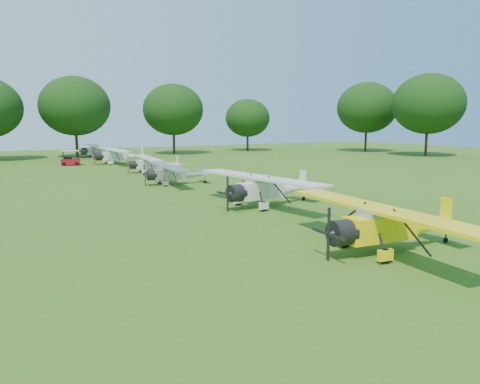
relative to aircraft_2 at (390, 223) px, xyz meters
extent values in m
plane|color=#345715|center=(-0.30, 7.27, -1.34)|extent=(160.00, 160.00, 0.00)
cylinder|color=black|center=(49.13, 38.72, 1.16)|extent=(0.44, 0.44, 4.99)
ellipsoid|color=black|center=(49.13, 38.72, 7.26)|extent=(11.65, 11.65, 9.90)
cylinder|color=black|center=(48.59, 52.25, 1.07)|extent=(0.44, 0.44, 4.81)
ellipsoid|color=black|center=(48.59, 52.25, 6.95)|extent=(11.23, 11.23, 9.55)
cylinder|color=black|center=(30.03, 65.32, 0.51)|extent=(0.44, 0.44, 3.70)
ellipsoid|color=black|center=(30.03, 65.32, 5.03)|extent=(8.63, 8.63, 7.34)
cylinder|color=black|center=(13.97, 63.49, 0.92)|extent=(0.44, 0.44, 4.51)
ellipsoid|color=black|center=(13.97, 63.49, 6.43)|extent=(10.52, 10.52, 8.94)
cylinder|color=black|center=(-2.43, 64.01, 1.03)|extent=(0.44, 0.44, 4.74)
ellipsoid|color=black|center=(-2.43, 64.01, 6.82)|extent=(11.05, 11.05, 9.39)
cube|color=yellow|center=(-0.54, 0.04, -0.19)|extent=(3.55, 1.28, 1.14)
cone|color=yellow|center=(2.39, -0.17, -0.36)|extent=(3.11, 1.19, 0.98)
cube|color=#8CA5B2|center=(-0.65, 0.05, 0.41)|extent=(1.81, 1.12, 0.60)
cylinder|color=black|center=(-2.61, 0.18, -0.19)|extent=(1.06, 1.20, 1.13)
cube|color=black|center=(-3.32, 0.23, -0.19)|extent=(0.07, 0.14, 2.29)
cube|color=yellow|center=(-0.65, 0.05, 0.68)|extent=(2.39, 11.64, 0.15)
cube|color=yellow|center=(3.48, -0.24, 0.19)|extent=(0.15, 0.61, 1.42)
cube|color=yellow|center=(3.37, -0.24, -0.30)|extent=(1.14, 3.11, 0.10)
cylinder|color=black|center=(-1.51, -1.26, -1.01)|extent=(0.66, 0.22, 0.65)
cylinder|color=black|center=(-1.32, 1.46, -1.01)|extent=(0.66, 0.22, 0.65)
cylinder|color=black|center=(3.59, -0.25, -1.21)|extent=(0.27, 0.11, 0.26)
cube|color=silver|center=(0.71, 12.32, -0.18)|extent=(3.66, 1.58, 1.16)
cone|color=silver|center=(3.65, 12.78, -0.34)|extent=(3.21, 1.46, 0.99)
cube|color=#8CA5B2|center=(0.60, 12.30, 0.43)|extent=(1.90, 1.28, 0.61)
cylinder|color=black|center=(-1.37, 12.00, -0.18)|extent=(1.16, 1.29, 1.15)
cube|color=black|center=(-2.08, 11.88, -0.18)|extent=(0.09, 0.14, 2.32)
cube|color=silver|center=(0.60, 12.30, 0.71)|extent=(3.39, 11.82, 0.15)
cube|color=silver|center=(4.75, 12.95, 0.21)|extent=(0.20, 0.62, 1.44)
cube|color=silver|center=(4.64, 12.94, -0.29)|extent=(1.41, 3.20, 0.10)
cylinder|color=black|center=(0.05, 10.82, -1.01)|extent=(0.68, 0.28, 0.66)
cylinder|color=black|center=(-0.38, 13.55, -1.01)|extent=(0.68, 0.28, 0.66)
cylinder|color=black|center=(4.86, 12.97, -1.21)|extent=(0.28, 0.13, 0.27)
cube|color=#BBBBC0|center=(-0.77, 26.06, -0.39)|extent=(2.96, 1.11, 0.95)
cone|color=#BBBBC0|center=(1.66, 25.84, -0.52)|extent=(2.59, 1.03, 0.81)
cube|color=#8CA5B2|center=(-0.86, 26.06, 0.11)|extent=(1.51, 0.95, 0.50)
cylinder|color=black|center=(-2.48, 26.20, -0.39)|extent=(0.89, 1.01, 0.94)
cube|color=black|center=(-3.07, 26.25, -0.39)|extent=(0.06, 0.11, 1.90)
cube|color=#BBBBC0|center=(-0.86, 26.06, 0.34)|extent=(2.13, 9.67, 0.13)
cube|color=#BBBBC0|center=(2.57, 25.77, -0.07)|extent=(0.13, 0.50, 1.18)
cube|color=#BBBBC0|center=(2.47, 25.77, -0.48)|extent=(0.98, 2.59, 0.08)
cylinder|color=black|center=(-1.59, 24.99, -1.07)|extent=(0.55, 0.19, 0.54)
cylinder|color=black|center=(-1.39, 27.24, -1.07)|extent=(0.55, 0.19, 0.54)
cylinder|color=black|center=(2.66, 25.76, -1.23)|extent=(0.22, 0.09, 0.22)
cube|color=silver|center=(0.66, 36.75, -0.38)|extent=(2.99, 1.16, 0.96)
cone|color=silver|center=(3.11, 36.49, -0.52)|extent=(2.62, 1.08, 0.82)
cube|color=#8CA5B2|center=(0.57, 36.76, 0.12)|extent=(1.54, 0.99, 0.50)
cylinder|color=black|center=(-1.06, 36.93, -0.38)|extent=(0.91, 1.03, 0.95)
cube|color=black|center=(-1.65, 36.99, -0.38)|extent=(0.07, 0.11, 1.91)
cube|color=silver|center=(0.57, 36.76, 0.35)|extent=(2.32, 9.74, 0.13)
cube|color=silver|center=(4.01, 36.40, -0.06)|extent=(0.14, 0.51, 1.18)
cube|color=silver|center=(3.92, 36.41, -0.47)|extent=(1.04, 2.62, 0.08)
cylinder|color=black|center=(-0.18, 35.69, -1.06)|extent=(0.56, 0.20, 0.55)
cylinder|color=black|center=(0.05, 37.96, -1.06)|extent=(0.56, 0.20, 0.55)
cylinder|color=black|center=(4.10, 36.39, -1.23)|extent=(0.23, 0.10, 0.22)
cube|color=silver|center=(-0.11, 49.34, -0.22)|extent=(3.43, 1.10, 1.12)
cone|color=silver|center=(2.76, 49.41, -0.38)|extent=(3.00, 1.03, 0.96)
cube|color=#8CA5B2|center=(-0.22, 49.33, 0.36)|extent=(1.73, 1.02, 0.58)
cylinder|color=black|center=(-2.13, 49.28, -0.22)|extent=(0.99, 1.13, 1.11)
cube|color=black|center=(-2.82, 49.27, -0.22)|extent=(0.07, 0.13, 2.23)
cube|color=silver|center=(-0.22, 49.33, 0.63)|extent=(1.83, 11.31, 0.15)
cube|color=silver|center=(3.82, 49.44, 0.15)|extent=(0.12, 0.59, 1.38)
cube|color=silver|center=(3.72, 49.44, -0.33)|extent=(0.98, 3.00, 0.10)
cylinder|color=black|center=(-0.93, 47.99, -1.02)|extent=(0.64, 0.19, 0.64)
cylinder|color=black|center=(-1.00, 50.64, -1.02)|extent=(0.64, 0.19, 0.64)
cylinder|color=black|center=(3.93, 49.44, -1.21)|extent=(0.26, 0.09, 0.26)
cube|color=#BBBBC0|center=(0.26, 61.91, -0.26)|extent=(3.30, 1.05, 1.08)
cone|color=#BBBBC0|center=(3.03, 61.98, -0.41)|extent=(2.89, 0.99, 0.92)
cube|color=#8CA5B2|center=(0.16, 61.91, 0.30)|extent=(1.66, 0.98, 0.56)
cylinder|color=black|center=(-1.69, 61.87, -0.26)|extent=(0.95, 1.09, 1.07)
cube|color=black|center=(-2.35, 61.85, -0.26)|extent=(0.06, 0.12, 2.15)
cube|color=#BBBBC0|center=(0.16, 61.91, 0.56)|extent=(1.74, 10.90, 0.14)
cube|color=#BBBBC0|center=(4.05, 62.00, 0.10)|extent=(0.12, 0.57, 1.33)
cube|color=#BBBBC0|center=(3.95, 62.00, -0.36)|extent=(0.94, 2.89, 0.09)
cylinder|color=black|center=(-0.53, 60.61, -1.03)|extent=(0.62, 0.18, 0.62)
cylinder|color=black|center=(-0.59, 63.18, -1.03)|extent=(0.62, 0.18, 0.62)
cylinder|color=black|center=(4.16, 62.01, -1.21)|extent=(0.25, 0.09, 0.25)
cube|color=#A10B1A|center=(-5.67, 50.19, -0.86)|extent=(2.59, 1.83, 0.75)
cube|color=black|center=(-5.98, 50.27, -0.43)|extent=(1.22, 1.37, 0.48)
cube|color=silver|center=(-5.67, 50.19, 0.60)|extent=(2.51, 1.90, 0.09)
cylinder|color=black|center=(-6.61, 49.75, -1.10)|extent=(0.49, 0.26, 0.47)
cylinder|color=black|center=(-6.28, 51.03, -1.10)|extent=(0.49, 0.26, 0.47)
cylinder|color=black|center=(-5.06, 49.35, -1.10)|extent=(0.49, 0.26, 0.47)
cylinder|color=black|center=(-4.73, 50.63, -1.10)|extent=(0.49, 0.26, 0.47)
camera|label=1|loc=(-15.86, -14.78, 4.56)|focal=35.00mm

